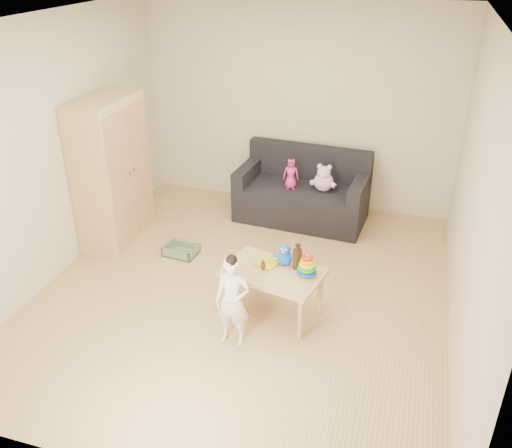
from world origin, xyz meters
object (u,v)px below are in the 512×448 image
(wardrobe, at_px, (112,173))
(toddler, at_px, (233,302))
(play_table, at_px, (273,292))
(sofa, at_px, (301,203))

(wardrobe, xyz_separation_m, toddler, (1.90, -1.37, -0.43))
(wardrobe, bearing_deg, play_table, -22.36)
(wardrobe, distance_m, play_table, 2.38)
(play_table, height_order, toddler, toddler)
(toddler, bearing_deg, sofa, 87.12)
(wardrobe, height_order, sofa, wardrobe)
(wardrobe, relative_size, play_table, 1.90)
(sofa, bearing_deg, wardrobe, -145.80)
(sofa, distance_m, toddler, 2.50)
(sofa, xyz_separation_m, play_table, (0.17, -2.00, 0.01))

